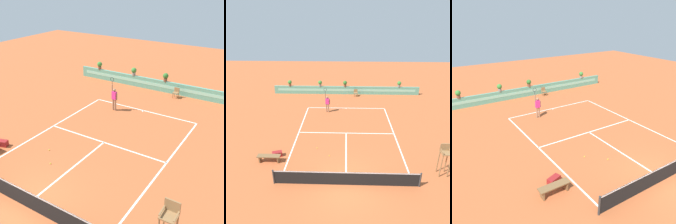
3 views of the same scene
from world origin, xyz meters
The scene contains 14 objects.
ground_plane centered at (0.00, 6.00, 0.00)m, with size 60.00×60.00×0.00m, color #B2562D.
court_lines centered at (0.00, 6.72, 0.00)m, with size 8.32×11.94×0.01m.
net centered at (0.00, 0.00, 0.51)m, with size 8.92×0.10×1.00m.
back_wall_barrier centered at (0.00, 16.39, 0.50)m, with size 18.00×0.21×1.00m.
ball_kid_chair centered at (1.15, 15.66, 0.48)m, with size 0.44×0.44×0.85m.
bench_courtside centered at (-5.38, 2.16, 0.38)m, with size 1.60×0.44×0.51m.
gear_bag centered at (-5.00, 2.85, 0.18)m, with size 0.70×0.36×0.36m, color maroon.
tennis_player centered at (-1.94, 10.79, 1.05)m, with size 0.62×0.25×2.58m.
tennis_ball_near_baseline centered at (-2.24, 3.95, 0.03)m, with size 0.07×0.07×0.07m, color #CCE033.
tennis_ball_mid_court centered at (-1.23, 2.97, 0.03)m, with size 0.07×0.07×0.07m, color #CCE033.
potted_plant_centre centered at (-0.16, 16.39, 1.41)m, with size 0.48×0.48×0.72m.
potted_plant_left centered at (-3.26, 16.39, 1.41)m, with size 0.48×0.48×0.72m.
potted_plant_far_left centered at (-7.03, 16.39, 1.41)m, with size 0.48×0.48×0.72m.
potted_plant_far_right centered at (6.49, 16.39, 1.41)m, with size 0.48×0.48×0.72m.
Camera 3 is at (-9.89, -5.89, 8.09)m, focal length 38.58 mm.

